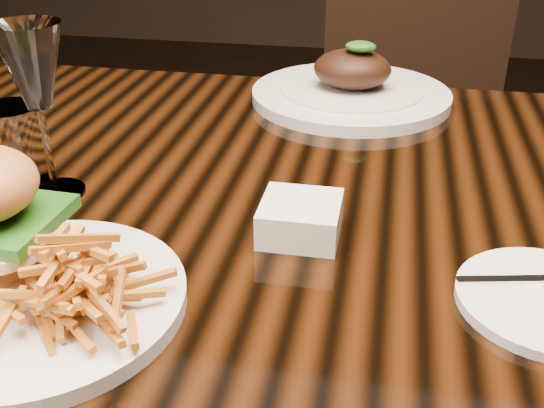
% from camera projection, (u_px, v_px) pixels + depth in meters
% --- Properties ---
extents(dining_table, '(1.60, 0.90, 0.75)m').
position_uv_depth(dining_table, '(289.00, 254.00, 0.77)').
color(dining_table, black).
rests_on(dining_table, ground).
extents(burger_plate, '(0.26, 0.26, 0.18)m').
position_uv_depth(burger_plate, '(28.00, 262.00, 0.53)').
color(burger_plate, silver).
rests_on(burger_plate, dining_table).
extents(ramekin, '(0.11, 0.11, 0.04)m').
position_uv_depth(ramekin, '(300.00, 219.00, 0.66)').
color(ramekin, silver).
rests_on(ramekin, dining_table).
extents(wine_glass, '(0.07, 0.07, 0.20)m').
position_uv_depth(wine_glass, '(33.00, 72.00, 0.68)').
color(wine_glass, white).
rests_on(wine_glass, dining_table).
extents(water_tumbler, '(0.07, 0.07, 0.10)m').
position_uv_depth(water_tumbler, '(16.00, 146.00, 0.75)').
color(water_tumbler, white).
rests_on(water_tumbler, dining_table).
extents(far_dish, '(0.32, 0.32, 0.10)m').
position_uv_depth(far_dish, '(351.00, 89.00, 1.02)').
color(far_dish, silver).
rests_on(far_dish, dining_table).
extents(chair_far, '(0.49, 0.50, 0.95)m').
position_uv_depth(chair_far, '(413.00, 114.00, 1.58)').
color(chair_far, black).
rests_on(chair_far, ground).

